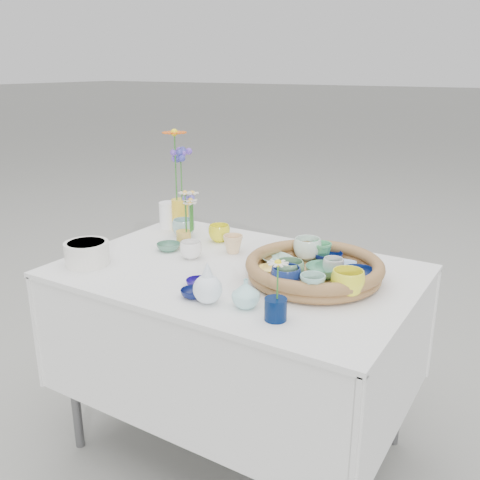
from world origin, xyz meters
The scene contains 34 objects.
ground centered at (0.00, 0.00, 0.00)m, with size 80.00×80.00×0.00m, color gray.
display_table centered at (0.00, 0.00, 0.00)m, with size 1.26×0.86×0.77m, color silver, non-canonical shape.
wicker_tray centered at (0.28, 0.05, 0.80)m, with size 0.47×0.47×0.08m, color brown, non-canonical shape.
tray_ceramic_0 centered at (0.27, 0.20, 0.80)m, with size 0.11×0.11×0.03m, color navy.
tray_ceramic_1 centered at (0.43, 0.09, 0.80)m, with size 0.12×0.12×0.04m, color #08184E.
tray_ceramic_2 centered at (0.44, -0.05, 0.82)m, with size 0.11×0.11×0.08m, color yellow.
tray_ceramic_3 centered at (0.31, 0.05, 0.80)m, with size 0.12×0.12×0.04m, color #4F9A75.
tray_ceramic_4 centered at (0.24, -0.06, 0.82)m, with size 0.10×0.10×0.08m, color #669769.
tray_ceramic_5 centered at (0.12, 0.08, 0.80)m, with size 0.11×0.11×0.03m, color #B0E5CE.
tray_ceramic_6 centered at (0.19, 0.18, 0.82)m, with size 0.10×0.10×0.08m, color silver.
tray_ceramic_7 centered at (0.33, 0.09, 0.81)m, with size 0.07×0.07×0.06m, color silver.
tray_ceramic_8 centered at (0.34, 0.16, 0.79)m, with size 0.09×0.09×0.02m, color #8AACD5.
tray_ceramic_9 centered at (0.26, -0.12, 0.82)m, with size 0.10×0.10×0.08m, color navy.
tray_ceramic_10 centered at (0.15, -0.03, 0.80)m, with size 0.08×0.08×0.03m, color #FEDD67.
tray_ceramic_11 centered at (0.35, -0.12, 0.82)m, with size 0.08×0.08×0.07m, color #8BC0B2.
tray_ceramic_12 centered at (0.24, 0.20, 0.82)m, with size 0.07×0.07×0.07m, color #47A668.
loose_ceramic_0 centered at (-0.23, 0.24, 0.80)m, with size 0.09×0.09×0.07m, color yellow.
loose_ceramic_1 centered at (-0.11, 0.14, 0.80)m, with size 0.08×0.08×0.07m, color #ECC289.
loose_ceramic_2 centered at (-0.34, 0.03, 0.78)m, with size 0.09×0.09×0.03m, color #477961.
loose_ceramic_3 centered at (-0.21, 0.00, 0.80)m, with size 0.08×0.08×0.07m, color white.
loose_ceramic_4 centered at (-0.03, -0.21, 0.78)m, with size 0.08×0.08×0.03m, color navy.
loose_ceramic_5 centered at (-0.40, 0.21, 0.80)m, with size 0.10×0.10×0.08m, color #8EB7B2.
loose_ceramic_6 centered at (0.01, -0.28, 0.78)m, with size 0.08×0.08×0.03m, color #0B1344.
fluted_bowl centered at (-0.50, -0.25, 0.81)m, with size 0.16×0.16×0.09m, color white, non-canonical shape.
bud_vase_paleblue centered at (0.08, -0.29, 0.84)m, with size 0.09×0.09×0.14m, color white, non-canonical shape.
bud_vase_seafoam centered at (0.19, -0.26, 0.81)m, with size 0.09×0.09×0.09m, color #A7E3E0.
bud_vase_cobalt centered at (0.31, -0.29, 0.80)m, with size 0.07×0.07×0.07m, color #01133C.
single_daisy centered at (0.31, -0.29, 0.89)m, with size 0.07×0.07×0.13m, color white, non-canonical shape.
tall_vase_yellow centered at (-0.47, 0.28, 0.84)m, with size 0.08×0.08×0.14m, color yellow.
gerbera centered at (-0.48, 0.27, 1.05)m, with size 0.12×0.12×0.31m, color #EC5A0F, non-canonical shape.
hydrangea centered at (-0.46, 0.28, 1.00)m, with size 0.07×0.07×0.26m, color #36389C, non-canonical shape.
white_pitcher centered at (-0.54, 0.28, 0.82)m, with size 0.12×0.09×0.12m, color white, non-canonical shape.
daisy_cup centered at (-0.32, 0.11, 0.80)m, with size 0.06×0.06×0.07m, color gold.
daisy_posy centered at (-0.31, 0.12, 0.91)m, with size 0.08×0.08×0.17m, color silver, non-canonical shape.
Camera 1 is at (0.95, -1.54, 1.47)m, focal length 40.00 mm.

